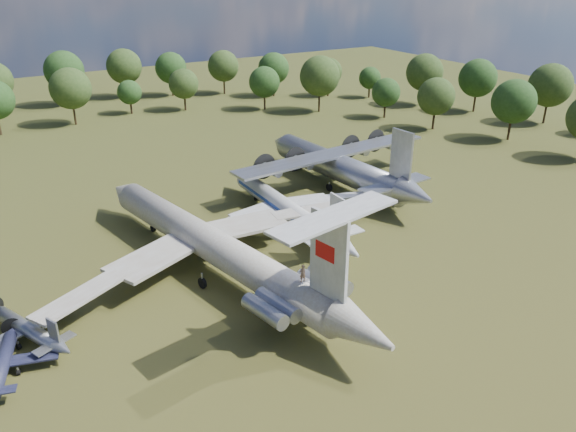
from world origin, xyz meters
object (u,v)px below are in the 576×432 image
il62_airliner (214,251)px  an12_transport (338,170)px  tu104_jet (286,211)px  small_prop_northwest (28,332)px  small_prop_west (3,367)px  person_on_il62 (303,273)px

il62_airliner → an12_transport: bearing=17.5°
il62_airliner → tu104_jet: il62_airliner is taller
tu104_jet → small_prop_northwest: 38.89m
small_prop_west → small_prop_northwest: 5.27m
an12_transport → small_prop_west: bearing=-161.2°
person_on_il62 → tu104_jet: bearing=-113.6°
small_prop_west → small_prop_northwest: size_ratio=0.88×
il62_airliner → tu104_jet: bearing=16.9°
tu104_jet → small_prop_west: 43.03m
tu104_jet → person_on_il62: size_ratio=19.60×
il62_airliner → small_prop_west: size_ratio=4.36×
il62_airliner → person_on_il62: (2.99, -15.75, 3.83)m
an12_transport → person_on_il62: (-27.63, -32.16, 3.84)m
tu104_jet → small_prop_northwest: tu104_jet is taller
tu104_jet → an12_transport: an12_transport is taller
an12_transport → small_prop_northwest: an12_transport is taller
person_on_il62 → il62_airliner: bearing=-75.8°
il62_airliner → small_prop_northwest: il62_airliner is taller
an12_transport → small_prop_west: an12_transport is taller
small_prop_northwest → an12_transport: bearing=-3.5°
tu104_jet → small_prop_west: size_ratio=2.83×
il62_airliner → person_on_il62: size_ratio=30.23×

